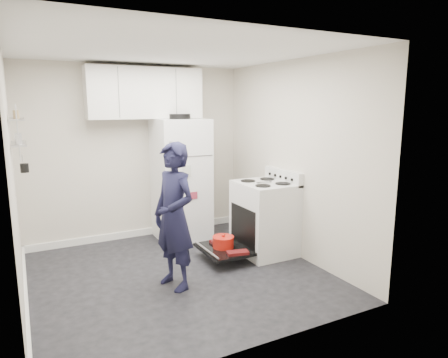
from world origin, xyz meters
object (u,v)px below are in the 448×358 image
electric_range (264,219)px  open_oven_door (224,246)px  refrigerator (181,179)px  person (174,216)px

electric_range → open_oven_door: size_ratio=1.57×
electric_range → refrigerator: size_ratio=0.61×
electric_range → open_oven_door: bearing=179.3°
electric_range → refrigerator: refrigerator is taller
open_oven_door → person: 1.09m
electric_range → open_oven_door: electric_range is taller
electric_range → refrigerator: (-0.72, 1.10, 0.41)m
open_oven_door → refrigerator: bearing=97.1°
open_oven_door → person: size_ratio=0.45×
electric_range → refrigerator: 1.38m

